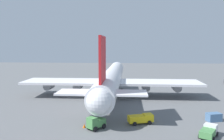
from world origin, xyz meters
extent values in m
plane|color=slate|center=(0.00, 0.00, 0.00)|extent=(286.38, 286.38, 0.00)
cylinder|color=silver|center=(0.00, 0.00, 5.65)|extent=(66.03, 6.09, 6.09)
sphere|color=silver|center=(33.01, 0.00, 5.65)|extent=(5.96, 5.96, 5.96)
sphere|color=silver|center=(-33.01, 0.00, 5.65)|extent=(5.17, 5.17, 5.17)
cube|color=red|center=(-27.73, 0.00, 13.56)|extent=(9.24, 0.50, 9.74)
cube|color=silver|center=(-29.05, -4.86, 6.56)|extent=(5.94, 9.13, 0.36)
cube|color=silver|center=(-29.05, 4.86, 6.56)|extent=(5.94, 9.13, 0.36)
cube|color=silver|center=(-3.30, -15.07, 4.74)|extent=(11.22, 26.48, 0.70)
cube|color=silver|center=(-3.30, 15.07, 4.74)|extent=(11.22, 26.48, 0.70)
cylinder|color=gray|center=(-2.30, -11.09, 3.11)|extent=(4.87, 2.56, 2.56)
cylinder|color=gray|center=(-2.30, -20.89, 3.11)|extent=(4.87, 2.56, 2.56)
cylinder|color=gray|center=(-2.30, 11.09, 3.11)|extent=(4.87, 2.56, 2.56)
cylinder|color=gray|center=(-2.30, 20.89, 3.11)|extent=(4.87, 2.56, 2.56)
cylinder|color=black|center=(21.13, 0.00, 1.30)|extent=(0.70, 0.70, 2.60)
cylinder|color=black|center=(-3.30, -3.35, 1.30)|extent=(0.70, 0.70, 2.60)
cylinder|color=black|center=(-3.30, 3.35, 1.30)|extent=(0.70, 0.70, 2.60)
cube|color=#4C8C4C|center=(-33.67, 1.44, 1.55)|extent=(2.18, 2.24, 2.09)
cube|color=#4C8C4C|center=(-32.17, 0.27, 1.19)|extent=(2.97, 2.86, 1.38)
cylinder|color=black|center=(-33.06, 2.19, 0.50)|extent=(0.96, 0.83, 1.00)
cylinder|color=black|center=(-34.25, 0.66, 0.50)|extent=(0.96, 0.83, 1.00)
cylinder|color=black|center=(-31.20, 0.74, 0.50)|extent=(0.96, 0.83, 1.00)
cylinder|color=black|center=(-32.38, -0.79, 0.50)|extent=(0.96, 0.83, 1.00)
cube|color=silver|center=(-34.09, -20.73, 1.21)|extent=(2.59, 2.74, 1.58)
cube|color=#4C8C4C|center=(-36.10, -19.49, 1.00)|extent=(3.70, 3.42, 1.17)
cylinder|color=black|center=(-34.74, -21.71, 0.42)|extent=(0.85, 0.68, 0.83)
cylinder|color=black|center=(-33.51, -19.72, 0.42)|extent=(0.85, 0.68, 0.83)
cylinder|color=black|center=(-37.23, -20.16, 0.42)|extent=(0.85, 0.68, 0.83)
cylinder|color=black|center=(-36.00, -18.17, 0.42)|extent=(0.85, 0.68, 0.83)
cube|color=yellow|center=(-28.42, -9.74, 1.20)|extent=(2.45, 2.39, 1.55)
cube|color=yellow|center=(-29.22, -7.25, 1.11)|extent=(2.90, 3.80, 1.37)
cylinder|color=black|center=(-29.46, -10.02, 0.43)|extent=(0.53, 0.90, 0.85)
cylinder|color=black|center=(-27.41, -9.37, 0.43)|extent=(0.53, 0.90, 0.85)
cylinder|color=black|center=(-30.45, -6.92, 0.43)|extent=(0.53, 0.90, 0.85)
cylinder|color=black|center=(-28.40, -6.27, 0.43)|extent=(0.53, 0.90, 0.85)
cube|color=#4C729E|center=(-26.12, -24.18, 0.89)|extent=(2.61, 3.41, 1.78)
cone|color=orange|center=(32.22, -1.69, 0.33)|extent=(0.46, 0.46, 0.65)
cone|color=orange|center=(-32.22, 3.23, 0.41)|extent=(0.57, 0.57, 0.82)
camera|label=1|loc=(-76.11, -5.57, 16.32)|focal=36.72mm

